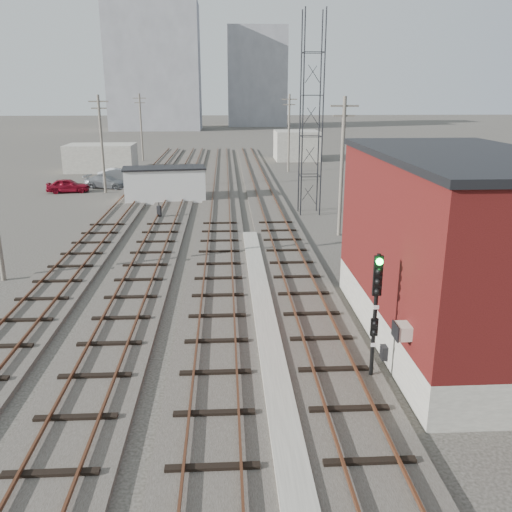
{
  "coord_description": "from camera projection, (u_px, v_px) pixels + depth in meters",
  "views": [
    {
      "loc": [
        -1.06,
        -6.9,
        9.28
      ],
      "look_at": [
        0.26,
        16.3,
        2.2
      ],
      "focal_mm": 38.0,
      "sensor_mm": 36.0,
      "label": 1
    }
  ],
  "objects": [
    {
      "name": "track_mid_right",
      "position": [
        221.0,
        203.0,
        46.48
      ],
      "size": [
        3.2,
        90.0,
        0.39
      ],
      "color": "#332D28",
      "rests_on": "ground"
    },
    {
      "name": "track_right",
      "position": [
        267.0,
        202.0,
        46.7
      ],
      "size": [
        3.2,
        90.0,
        0.39
      ],
      "color": "#332D28",
      "rests_on": "ground"
    },
    {
      "name": "car_red",
      "position": [
        68.0,
        186.0,
        51.64
      ],
      "size": [
        4.09,
        2.06,
        1.34
      ],
      "primitive_type": "imported",
      "rotation": [
        0.0,
        0.0,
        1.7
      ],
      "color": "maroon",
      "rests_on": "ground"
    },
    {
      "name": "track_mid_left",
      "position": [
        174.0,
        203.0,
        46.27
      ],
      "size": [
        3.2,
        90.0,
        0.39
      ],
      "color": "#332D28",
      "rests_on": "ground"
    },
    {
      "name": "lattice_tower",
      "position": [
        311.0,
        116.0,
        40.88
      ],
      "size": [
        1.6,
        1.6,
        15.0
      ],
      "color": "black",
      "rests_on": "ground"
    },
    {
      "name": "car_silver",
      "position": [
        119.0,
        175.0,
        57.84
      ],
      "size": [
        4.6,
        2.63,
        1.43
      ],
      "primitive_type": "imported",
      "rotation": [
        0.0,
        0.0,
        1.84
      ],
      "color": "#9FA3A6",
      "rests_on": "ground"
    },
    {
      "name": "shed_left",
      "position": [
        101.0,
        158.0,
        65.32
      ],
      "size": [
        8.0,
        5.0,
        3.2
      ],
      "primitive_type": "cube",
      "color": "gray",
      "rests_on": "ground"
    },
    {
      "name": "platform_curb",
      "position": [
        265.0,
        319.0,
        22.71
      ],
      "size": [
        0.9,
        28.0,
        0.26
      ],
      "primitive_type": "cube",
      "color": "gray",
      "rests_on": "ground"
    },
    {
      "name": "car_grey",
      "position": [
        106.0,
        182.0,
        54.04
      ],
      "size": [
        4.73,
        2.86,
        1.28
      ],
      "primitive_type": "imported",
      "rotation": [
        0.0,
        0.0,
        1.31
      ],
      "color": "slate",
      "rests_on": "ground"
    },
    {
      "name": "ground",
      "position": [
        234.0,
        170.0,
        66.65
      ],
      "size": [
        320.0,
        320.0,
        0.0
      ],
      "primitive_type": "plane",
      "color": "#282621",
      "rests_on": "ground"
    },
    {
      "name": "utility_pole_left_b",
      "position": [
        102.0,
        142.0,
        50.25
      ],
      "size": [
        1.8,
        0.24,
        9.0
      ],
      "color": "#595147",
      "rests_on": "ground"
    },
    {
      "name": "utility_pole_right_b",
      "position": [
        289.0,
        131.0,
        63.69
      ],
      "size": [
        1.8,
        0.24,
        9.0
      ],
      "color": "#595147",
      "rests_on": "ground"
    },
    {
      "name": "switch_stand",
      "position": [
        159.0,
        212.0,
        40.84
      ],
      "size": [
        0.35,
        0.35,
        1.21
      ],
      "rotation": [
        0.0,
        0.0,
        -0.28
      ],
      "color": "black",
      "rests_on": "ground"
    },
    {
      "name": "brick_building",
      "position": [
        456.0,
        250.0,
        20.15
      ],
      "size": [
        6.54,
        12.2,
        7.22
      ],
      "color": "gray",
      "rests_on": "ground"
    },
    {
      "name": "apartment_left",
      "position": [
        155.0,
        67.0,
        132.94
      ],
      "size": [
        22.0,
        14.0,
        30.0
      ],
      "primitive_type": "cube",
      "color": "gray",
      "rests_on": "ground"
    },
    {
      "name": "utility_pole_left_c",
      "position": [
        141.0,
        125.0,
        74.13
      ],
      "size": [
        1.8,
        0.24,
        9.0
      ],
      "color": "#595147",
      "rests_on": "ground"
    },
    {
      "name": "signal_mast",
      "position": [
        376.0,
        307.0,
        17.38
      ],
      "size": [
        0.4,
        0.42,
        4.42
      ],
      "color": "gray",
      "rests_on": "ground"
    },
    {
      "name": "shed_right",
      "position": [
        296.0,
        145.0,
        76.1
      ],
      "size": [
        6.0,
        6.0,
        4.0
      ],
      "primitive_type": "cube",
      "color": "gray",
      "rests_on": "ground"
    },
    {
      "name": "apartment_right",
      "position": [
        257.0,
        77.0,
        149.25
      ],
      "size": [
        16.0,
        12.0,
        26.0
      ],
      "primitive_type": "cube",
      "color": "gray",
      "rests_on": "ground"
    },
    {
      "name": "utility_pole_right_a",
      "position": [
        342.0,
        164.0,
        35.04
      ],
      "size": [
        1.8,
        0.24,
        9.0
      ],
      "color": "#595147",
      "rests_on": "ground"
    },
    {
      "name": "track_left",
      "position": [
        127.0,
        204.0,
        46.05
      ],
      "size": [
        3.2,
        90.0,
        0.39
      ],
      "color": "#332D28",
      "rests_on": "ground"
    },
    {
      "name": "site_trailer",
      "position": [
        165.0,
        184.0,
        47.35
      ],
      "size": [
        7.44,
        4.0,
        2.99
      ],
      "rotation": [
        0.0,
        0.0,
        0.13
      ],
      "color": "silver",
      "rests_on": "ground"
    }
  ]
}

